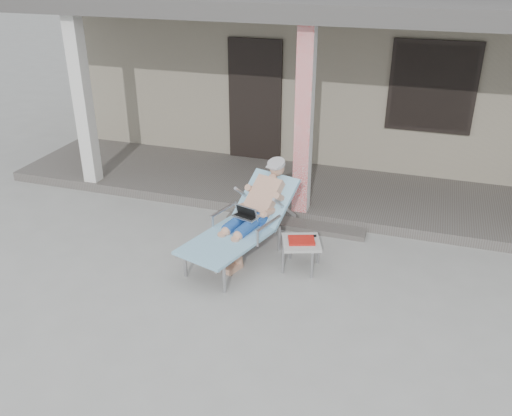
% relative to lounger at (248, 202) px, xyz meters
% --- Properties ---
extents(ground, '(60.00, 60.00, 0.00)m').
position_rel_lounger_xyz_m(ground, '(0.40, -0.95, -0.74)').
color(ground, '#9E9E99').
rests_on(ground, ground).
extents(house, '(10.40, 5.40, 3.30)m').
position_rel_lounger_xyz_m(house, '(0.40, 5.54, 0.93)').
color(house, gray).
rests_on(house, ground).
extents(porch_deck, '(10.00, 2.00, 0.15)m').
position_rel_lounger_xyz_m(porch_deck, '(0.40, 2.05, -0.66)').
color(porch_deck, '#605B56').
rests_on(porch_deck, ground).
extents(porch_overhang, '(10.00, 2.30, 2.85)m').
position_rel_lounger_xyz_m(porch_overhang, '(0.40, 1.99, 2.05)').
color(porch_overhang, silver).
rests_on(porch_overhang, porch_deck).
extents(porch_step, '(2.00, 0.30, 0.07)m').
position_rel_lounger_xyz_m(porch_step, '(0.40, 0.90, -0.70)').
color(porch_step, '#605B56').
rests_on(porch_step, ground).
extents(lounger, '(1.17, 1.90, 1.20)m').
position_rel_lounger_xyz_m(lounger, '(0.00, 0.00, 0.00)').
color(lounger, '#B7B7BC').
rests_on(lounger, ground).
extents(side_table, '(0.58, 0.58, 0.41)m').
position_rel_lounger_xyz_m(side_table, '(0.74, -0.14, -0.39)').
color(side_table, '#B5B5B0').
rests_on(side_table, ground).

